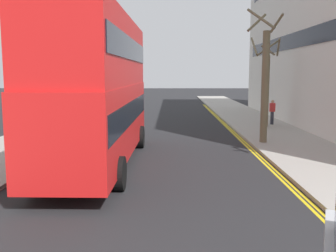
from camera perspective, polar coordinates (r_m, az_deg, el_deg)
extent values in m
cube|color=#9E9991|center=(18.67, 18.89, -3.20)|extent=(4.00, 80.00, 0.14)
cube|color=#9E9991|center=(19.07, -21.46, -3.10)|extent=(4.00, 80.00, 0.14)
cube|color=yellow|center=(16.22, 14.04, -4.87)|extent=(0.10, 56.00, 0.01)
cube|color=yellow|center=(16.18, 13.49, -4.88)|extent=(0.10, 56.00, 0.01)
cube|color=red|center=(14.96, -10.09, 0.95)|extent=(2.68, 10.84, 2.60)
cube|color=red|center=(14.87, -10.33, 10.75)|extent=(2.62, 10.62, 2.50)
cube|color=black|center=(14.92, -10.12, 2.09)|extent=(2.70, 10.41, 0.84)
cube|color=black|center=(14.88, -10.34, 11.13)|extent=(2.68, 10.19, 0.80)
cube|color=yellow|center=(20.16, -7.17, 7.16)|extent=(2.00, 0.09, 0.44)
cube|color=maroon|center=(15.00, -10.45, 15.71)|extent=(2.41, 9.76, 0.10)
cylinder|color=black|center=(18.63, -11.75, -1.56)|extent=(0.32, 1.04, 1.04)
cylinder|color=black|center=(18.23, -4.07, -1.62)|extent=(0.32, 1.04, 1.04)
cylinder|color=black|center=(12.33, -18.79, -6.58)|extent=(0.32, 1.04, 1.04)
cylinder|color=black|center=(11.72, -7.15, -6.96)|extent=(0.32, 1.04, 1.04)
cylinder|color=#2D2D38|center=(26.40, 15.10, 1.15)|extent=(0.22, 0.22, 0.85)
cube|color=red|center=(26.33, 15.15, 2.68)|extent=(0.34, 0.22, 0.56)
sphere|color=tan|center=(26.30, 15.18, 3.52)|extent=(0.20, 0.20, 0.20)
cylinder|color=#6B6047|center=(19.30, 14.11, 5.55)|extent=(0.35, 0.35, 5.35)
cylinder|color=#6B6047|center=(19.69, 15.75, 14.39)|extent=(0.42, 1.08, 0.81)
cylinder|color=#6B6047|center=(19.84, 12.97, 14.65)|extent=(1.11, 0.88, 0.96)
cylinder|color=#6B6047|center=(18.82, 13.57, 15.15)|extent=(1.20, 0.95, 1.04)
cylinder|color=#6B6047|center=(25.11, 14.19, 4.99)|extent=(0.44, 0.44, 4.46)
cylinder|color=#6B6047|center=(25.18, 15.97, 11.10)|extent=(0.38, 1.40, 1.03)
cylinder|color=#6B6047|center=(25.80, 14.48, 11.05)|extent=(1.36, 0.52, 1.02)
cylinder|color=#6B6047|center=(24.95, 12.60, 11.43)|extent=(0.14, 1.64, 1.20)
cylinder|color=#6B6047|center=(24.72, 14.55, 10.78)|extent=(0.88, 0.18, 0.66)
cube|color=black|center=(26.63, 18.03, 11.90)|extent=(0.04, 24.64, 1.00)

